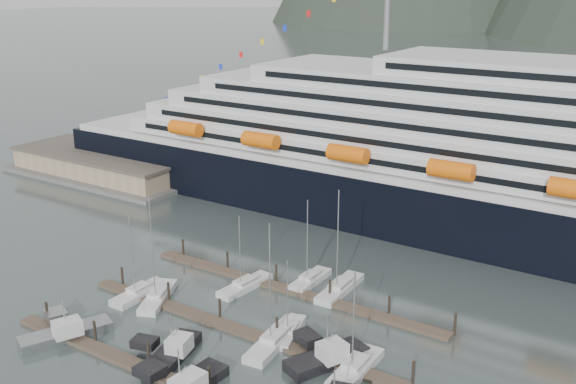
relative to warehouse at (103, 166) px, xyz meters
name	(u,v)px	position (x,y,z in m)	size (l,w,h in m)	color
ground	(251,351)	(72.00, -42.00, -2.25)	(1600.00, 1600.00, 0.00)	#475453
warehouse	(103,166)	(0.00, 0.00, 0.00)	(46.00, 20.00, 5.80)	#595956
dock_near	(162,376)	(67.07, -51.95, -1.94)	(48.18, 2.28, 3.20)	brown
dock_mid	(234,327)	(67.07, -38.95, -1.94)	(48.18, 2.28, 3.20)	brown
dock_far	(290,290)	(67.07, -25.95, -1.94)	(48.18, 2.28, 3.20)	brown
sailboat_a	(140,293)	(50.23, -38.77, -1.83)	(2.87, 9.26, 12.58)	silver
sailboat_b	(158,297)	(53.25, -38.22, -1.81)	(6.65, 10.18, 16.05)	silver
sailboat_c	(289,332)	(73.70, -36.19, -1.86)	(4.44, 8.47, 10.76)	silver
sailboat_d	(275,340)	(73.37, -38.91, -1.80)	(4.17, 11.84, 16.55)	silver
sailboat_e	(245,286)	(61.17, -28.66, -1.84)	(3.36, 9.78, 11.76)	silver
sailboat_f	(310,280)	(68.01, -22.01, -1.82)	(2.75, 8.87, 13.53)	silver
sailboat_g	(340,289)	(73.02, -22.01, -1.81)	(3.14, 10.89, 15.95)	silver
sailboat_h	(356,369)	(84.60, -39.10, -1.82)	(3.13, 9.85, 13.30)	silver
trawler_a	(65,332)	(50.88, -52.05, -1.43)	(9.33, 11.43, 6.07)	gray
trawler_b	(172,352)	(65.05, -48.23, -1.43)	(7.95, 10.03, 6.16)	black
trawler_e	(326,356)	(80.78, -39.19, -1.39)	(9.01, 10.69, 6.61)	black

